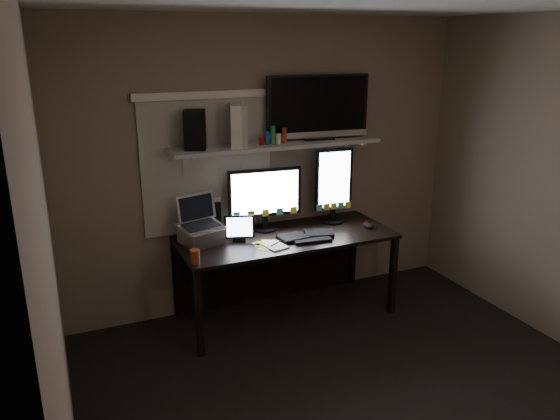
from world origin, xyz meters
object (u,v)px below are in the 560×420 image
laptop (201,222)px  speaker (195,130)px  desk (280,250)px  cup (195,257)px  keyboard (306,235)px  mouse (368,225)px  monitor_portrait (333,185)px  monitor_landscape (265,199)px  tv (318,107)px  tablet (239,228)px  game_console (236,125)px

laptop → speaker: speaker is taller
desk → cup: size_ratio=17.28×
keyboard → speaker: speaker is taller
mouse → cup: bearing=-177.2°
laptop → cup: (-0.15, -0.36, -0.14)m
monitor_portrait → mouse: bearing=-45.7°
monitor_portrait → keyboard: (-0.39, -0.26, -0.33)m
monitor_landscape → monitor_portrait: (0.63, -0.05, 0.06)m
laptop → speaker: bearing=65.5°
keyboard → cup: 1.00m
monitor_portrait → desk: bearing=-170.2°
mouse → tv: 1.11m
tablet → mouse: bearing=11.1°
monitor_portrait → cup: monitor_portrait is taller
game_console → monitor_portrait: bearing=14.9°
monitor_landscape → game_console: size_ratio=1.90×
laptop → tv: size_ratio=0.42×
tv → game_console: 0.74m
desk → tv: bearing=15.2°
desk → tablet: tablet is taller
monitor_landscape → laptop: monitor_landscape is taller
tablet → game_console: size_ratio=0.74×
keyboard → game_console: (-0.48, 0.31, 0.90)m
keyboard → game_console: size_ratio=1.44×
monitor_landscape → mouse: bearing=-14.5°
desk → keyboard: size_ratio=3.76×
desk → speaker: 1.28m
monitor_landscape → tablet: monitor_landscape is taller
cup → game_console: size_ratio=0.31×
desk → tablet: bearing=-169.2°
speaker → monitor_landscape: bearing=17.0°
desk → cup: cup is taller
game_console → desk: bearing=3.5°
laptop → keyboard: bearing=-27.5°
monitor_portrait → tv: 0.69m
cup → game_console: game_console is taller
desk → laptop: size_ratio=4.74×
monitor_portrait → laptop: (-1.23, -0.07, -0.15)m
monitor_portrait → laptop: size_ratio=1.80×
tablet → laptop: bearing=-170.3°
tablet → cup: 0.55m
keyboard → tablet: (-0.54, 0.14, 0.09)m
cup → tv: size_ratio=0.12×
monitor_portrait → speaker: speaker is taller
tv → speaker: size_ratio=2.99×
monitor_portrait → speaker: (-1.21, 0.06, 0.56)m
tablet → laptop: size_ratio=0.65×
monitor_landscape → game_console: game_console is taller
game_console → speaker: 0.34m
cup → tablet: bearing=34.8°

